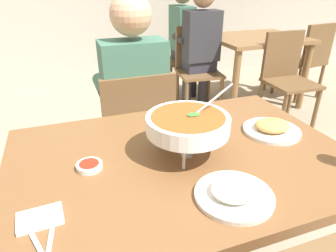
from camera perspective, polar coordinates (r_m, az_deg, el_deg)
dining_table_main at (r=1.19m, az=2.48°, el=-10.22°), size 1.26×0.87×0.78m
chair_diner_main at (r=1.86m, az=-5.99°, el=-1.22°), size 0.44×0.44×0.90m
diner_main at (r=1.79m, az=-6.61°, el=5.93°), size 0.40×0.45×1.31m
curry_bowl at (r=1.06m, az=3.80°, el=0.34°), size 0.33×0.30×0.26m
rice_plate at (r=0.94m, az=12.54°, el=-12.23°), size 0.24×0.24×0.06m
appetizer_plate at (r=1.35m, az=19.22°, el=-0.35°), size 0.24×0.24×0.06m
sauce_dish at (r=1.08m, az=-14.77°, el=-7.34°), size 0.09×0.09×0.02m
napkin_folded at (r=0.93m, az=-23.20°, el=-15.88°), size 0.13×0.09×0.02m
fork_utensil at (r=0.89m, az=-24.55°, el=-18.33°), size 0.07×0.16×0.01m
spoon_utensil at (r=0.89m, az=-21.22°, el=-17.95°), size 0.03×0.17×0.01m
dining_table_far at (r=3.58m, az=16.41°, el=13.83°), size 1.00×0.80×0.78m
chair_bg_left at (r=3.78m, az=4.17°, el=13.49°), size 0.49×0.49×0.90m
chair_bg_middle at (r=3.34m, az=5.48°, el=11.65°), size 0.49×0.49×0.90m
chair_bg_right at (r=3.22m, az=21.64°, el=9.32°), size 0.45×0.45×0.90m
chair_bg_corner at (r=3.99m, az=25.15°, el=11.81°), size 0.49×0.49×0.90m
patron_bg_left at (r=3.70m, az=3.21°, el=16.96°), size 0.45×0.40×1.31m
patron_bg_middle at (r=3.26m, az=6.09°, el=15.51°), size 0.40×0.45×1.31m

